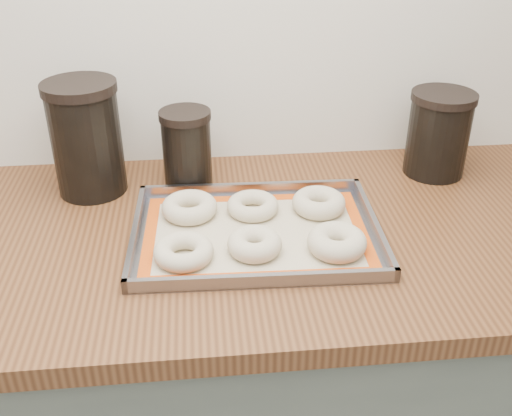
{
  "coord_description": "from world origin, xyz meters",
  "views": [
    {
      "loc": [
        -0.23,
        0.7,
        1.51
      ],
      "look_at": [
        -0.13,
        1.65,
        0.96
      ],
      "focal_mm": 42.0,
      "sensor_mm": 36.0,
      "label": 1
    }
  ],
  "objects": [
    {
      "name": "canister_mid",
      "position": [
        -0.26,
        1.87,
        0.98
      ],
      "size": [
        0.11,
        0.11,
        0.17
      ],
      "color": "black",
      "rests_on": "countertop"
    },
    {
      "name": "bagel_back_left",
      "position": [
        -0.26,
        1.73,
        0.92
      ],
      "size": [
        0.12,
        0.12,
        0.04
      ],
      "primitive_type": "torus",
      "rotation": [
        0.0,
        0.0,
        -0.11
      ],
      "color": "beige",
      "rests_on": "baking_mat"
    },
    {
      "name": "cabinet",
      "position": [
        0.0,
        1.68,
        0.43
      ],
      "size": [
        3.0,
        0.65,
        0.86
      ],
      "primitive_type": "cube",
      "color": "#5E665A",
      "rests_on": "floor"
    },
    {
      "name": "bagel_front_right",
      "position": [
        0.01,
        1.57,
        0.92
      ],
      "size": [
        0.14,
        0.14,
        0.04
      ],
      "primitive_type": "torus",
      "rotation": [
        0.0,
        0.0,
        -0.37
      ],
      "color": "beige",
      "rests_on": "baking_mat"
    },
    {
      "name": "bagel_back_right",
      "position": [
        0.0,
        1.72,
        0.92
      ],
      "size": [
        0.12,
        0.12,
        0.04
      ],
      "primitive_type": "torus",
      "rotation": [
        0.0,
        0.0,
        0.15
      ],
      "color": "beige",
      "rests_on": "baking_mat"
    },
    {
      "name": "bagel_front_mid",
      "position": [
        -0.14,
        1.58,
        0.92
      ],
      "size": [
        0.1,
        0.1,
        0.04
      ],
      "primitive_type": "torus",
      "rotation": [
        0.0,
        0.0,
        0.01
      ],
      "color": "beige",
      "rests_on": "baking_mat"
    },
    {
      "name": "canister_right",
      "position": [
        0.29,
        1.87,
        0.99
      ],
      "size": [
        0.14,
        0.14,
        0.19
      ],
      "color": "black",
      "rests_on": "countertop"
    },
    {
      "name": "bagel_back_mid",
      "position": [
        -0.13,
        1.72,
        0.92
      ],
      "size": [
        0.12,
        0.12,
        0.03
      ],
      "primitive_type": "torus",
      "rotation": [
        0.0,
        0.0,
        0.16
      ],
      "color": "beige",
      "rests_on": "baking_mat"
    },
    {
      "name": "canister_left",
      "position": [
        -0.46,
        1.86,
        1.02
      ],
      "size": [
        0.15,
        0.15,
        0.24
      ],
      "color": "black",
      "rests_on": "countertop"
    },
    {
      "name": "baking_mat",
      "position": [
        -0.13,
        1.65,
        0.9
      ],
      "size": [
        0.43,
        0.3,
        0.0
      ],
      "rotation": [
        0.0,
        0.0,
        -0.03
      ],
      "color": "#C6B793",
      "rests_on": "baking_tray"
    },
    {
      "name": "bagel_front_left",
      "position": [
        -0.27,
        1.58,
        0.92
      ],
      "size": [
        0.12,
        0.12,
        0.03
      ],
      "primitive_type": "torus",
      "rotation": [
        0.0,
        0.0,
        -0.13
      ],
      "color": "beige",
      "rests_on": "baking_mat"
    },
    {
      "name": "baking_tray",
      "position": [
        -0.13,
        1.65,
        0.91
      ],
      "size": [
        0.47,
        0.34,
        0.03
      ],
      "rotation": [
        0.0,
        0.0,
        -0.03
      ],
      "color": "gray",
      "rests_on": "countertop"
    },
    {
      "name": "countertop",
      "position": [
        0.0,
        1.68,
        0.88
      ],
      "size": [
        3.06,
        0.68,
        0.04
      ],
      "primitive_type": "cube",
      "color": "brown",
      "rests_on": "cabinet"
    }
  ]
}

